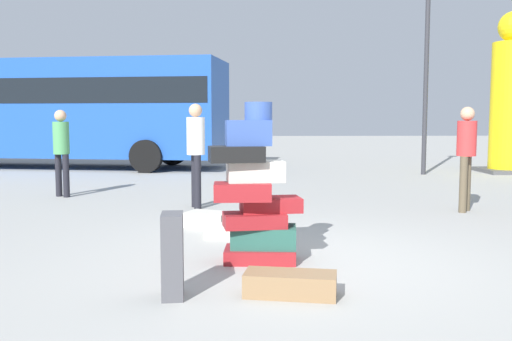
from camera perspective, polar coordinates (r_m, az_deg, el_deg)
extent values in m
plane|color=#9E9E99|center=(5.91, 4.30, -9.32)|extent=(80.00, 80.00, 0.00)
cube|color=maroon|center=(5.93, 0.42, -8.53)|extent=(0.76, 0.47, 0.14)
cube|color=#26594C|center=(5.92, 0.78, -6.73)|extent=(0.70, 0.45, 0.22)
cube|color=maroon|center=(5.84, -0.16, -5.04)|extent=(0.68, 0.45, 0.15)
cube|color=maroon|center=(5.92, 1.50, -3.46)|extent=(0.66, 0.44, 0.15)
cube|color=maroon|center=(5.69, -1.39, -2.16)|extent=(0.58, 0.34, 0.18)
cube|color=beige|center=(5.78, -0.07, -0.08)|extent=(0.61, 0.40, 0.21)
cube|color=black|center=(5.64, -2.01, 1.68)|extent=(0.59, 0.40, 0.16)
cube|color=#334F99|center=(5.71, -0.79, 3.83)|extent=(0.48, 0.31, 0.26)
cylinder|color=#334F99|center=(5.77, 0.25, 6.04)|extent=(0.28, 0.28, 0.18)
cube|color=beige|center=(7.10, -2.33, -6.13)|extent=(0.73, 0.30, 0.17)
cube|color=olive|center=(4.84, 3.50, -11.42)|extent=(0.82, 0.47, 0.20)
cube|color=#4C4C51|center=(4.78, -8.46, -8.52)|extent=(0.20, 0.33, 0.71)
cube|color=beige|center=(7.75, -4.89, -4.99)|extent=(0.70, 0.60, 0.21)
cylinder|color=black|center=(9.47, -6.21, -1.03)|extent=(0.12, 0.12, 0.89)
cylinder|color=black|center=(9.26, -5.95, -1.17)|extent=(0.12, 0.12, 0.89)
cylinder|color=white|center=(9.31, -6.13, 3.50)|extent=(0.30, 0.30, 0.62)
sphere|color=tan|center=(9.31, -6.15, 6.08)|extent=(0.22, 0.22, 0.22)
cylinder|color=black|center=(11.33, -19.38, -0.45)|extent=(0.12, 0.12, 0.81)
cylinder|color=black|center=(11.16, -18.69, -0.51)|extent=(0.12, 0.12, 0.81)
cylinder|color=#4C9959|center=(11.20, -19.15, 3.14)|extent=(0.30, 0.30, 0.61)
sphere|color=tan|center=(11.19, -19.22, 5.26)|extent=(0.22, 0.22, 0.22)
cylinder|color=brown|center=(9.66, 20.59, -1.21)|extent=(0.12, 0.12, 0.89)
cylinder|color=brown|center=(9.44, 20.27, -1.34)|extent=(0.12, 0.12, 0.89)
cylinder|color=red|center=(9.50, 20.58, 3.07)|extent=(0.30, 0.30, 0.55)
sphere|color=tan|center=(9.49, 20.65, 5.41)|extent=(0.22, 0.22, 0.22)
cylinder|color=yellow|center=(16.84, 24.39, 5.80)|extent=(1.05, 1.05, 3.51)
cube|color=#4C4C4C|center=(16.90, 24.16, 0.00)|extent=(1.48, 1.48, 0.10)
cube|color=#1E4CA5|center=(18.04, -20.10, 5.87)|extent=(10.71, 4.27, 2.80)
cube|color=black|center=(18.06, -20.15, 7.42)|extent=(10.51, 4.25, 0.70)
cylinder|color=black|center=(17.93, -8.45, 1.99)|extent=(0.93, 0.40, 0.90)
cylinder|color=black|center=(15.56, -11.08, 1.43)|extent=(0.93, 0.40, 0.90)
cylinder|color=#333338|center=(15.47, 16.88, 10.12)|extent=(0.12, 0.12, 5.67)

